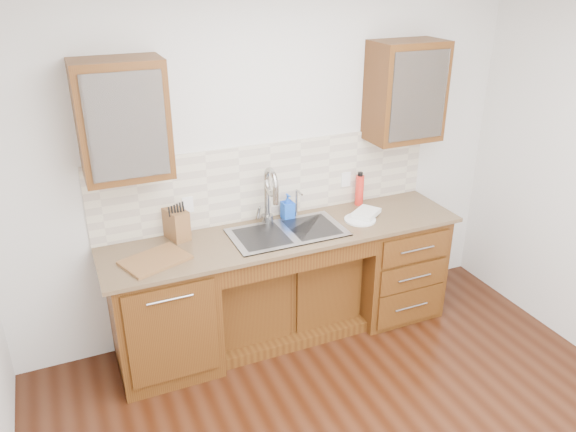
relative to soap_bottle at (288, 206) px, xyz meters
name	(u,v)px	position (x,y,z in m)	size (l,w,h in m)	color
wall_back	(267,160)	(-0.10, 0.15, 0.34)	(4.00, 0.10, 2.70)	silver
base_cabinet_left	(164,314)	(-1.05, -0.21, -0.57)	(0.70, 0.62, 0.88)	#593014
base_cabinet_center	(281,290)	(-0.10, -0.12, -0.66)	(1.20, 0.44, 0.70)	#593014
base_cabinet_right	(390,262)	(0.85, -0.21, -0.57)	(0.70, 0.62, 0.88)	#593014
countertop	(287,234)	(-0.10, -0.22, -0.11)	(2.70, 0.65, 0.03)	#84705B
backsplash	(270,181)	(-0.10, 0.09, 0.20)	(2.70, 0.02, 0.59)	beige
sink	(287,243)	(-0.10, -0.24, -0.18)	(0.84, 0.46, 0.19)	#9E9EA5
faucet	(267,198)	(-0.17, -0.01, 0.10)	(0.04, 0.04, 0.40)	#999993
filter_tap	(297,202)	(0.08, 0.00, 0.02)	(0.02, 0.02, 0.24)	#999993
upper_cabinet_left	(122,120)	(-1.15, -0.07, 0.82)	(0.55, 0.34, 0.75)	#593014
upper_cabinet_right	(405,91)	(0.95, -0.07, 0.82)	(0.55, 0.34, 0.75)	#593014
outlet_left	(188,205)	(-0.75, 0.08, 0.11)	(0.08, 0.01, 0.12)	white
outlet_right	(346,179)	(0.55, 0.08, 0.11)	(0.08, 0.01, 0.12)	white
soap_bottle	(288,206)	(0.00, 0.00, 0.00)	(0.09, 0.09, 0.20)	blue
water_bottle	(359,190)	(0.64, 0.01, 0.03)	(0.07, 0.07, 0.25)	red
plate	(360,220)	(0.49, -0.26, -0.09)	(0.24, 0.24, 0.01)	white
dish_towel	(366,213)	(0.57, -0.22, -0.07)	(0.22, 0.16, 0.04)	white
knife_block	(176,224)	(-0.86, 0.01, 0.01)	(0.12, 0.20, 0.22)	#9D6B26
cutting_board	(155,260)	(-1.08, -0.28, -0.09)	(0.42, 0.29, 0.02)	#A95D28
cup_left_a	(98,130)	(-1.31, -0.07, 0.77)	(0.13, 0.13, 0.10)	white
cup_left_b	(141,127)	(-1.05, -0.07, 0.76)	(0.10, 0.10, 0.09)	white
cup_right_a	(400,99)	(0.91, -0.07, 0.76)	(0.12, 0.12, 0.10)	silver
cup_right_b	(411,97)	(1.00, -0.07, 0.77)	(0.11, 0.11, 0.10)	white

